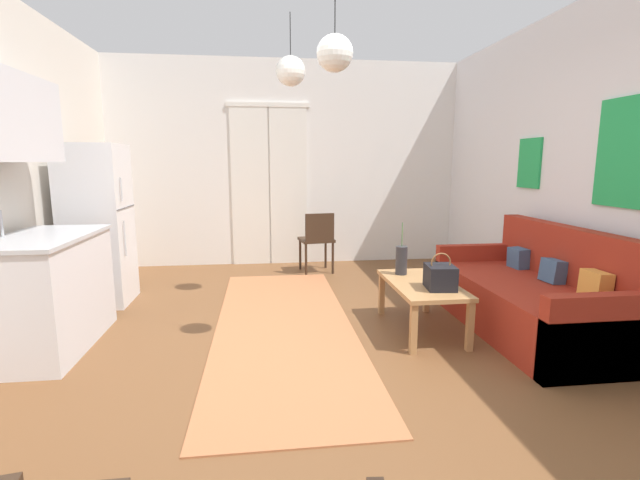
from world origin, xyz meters
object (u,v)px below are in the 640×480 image
at_px(couch, 535,299).
at_px(handbag, 440,277).
at_px(accent_chair, 317,238).
at_px(pendant_lamp_near, 335,53).
at_px(bamboo_vase, 401,260).
at_px(refrigerator, 98,225).
at_px(pendant_lamp_far, 291,71).
at_px(coffee_table, 422,289).

height_order(couch, handbag, couch).
relative_size(accent_chair, pendant_lamp_near, 1.01).
xyz_separation_m(bamboo_vase, handbag, (0.17, -0.50, -0.03)).
bearing_deg(refrigerator, bamboo_vase, -16.84).
xyz_separation_m(pendant_lamp_near, pendant_lamp_far, (-0.22, 1.35, 0.14)).
distance_m(coffee_table, refrigerator, 3.26).
height_order(couch, bamboo_vase, bamboo_vase).
height_order(handbag, pendant_lamp_far, pendant_lamp_far).
distance_m(bamboo_vase, pendant_lamp_near, 1.91).
bearing_deg(refrigerator, pendant_lamp_near, -36.01).
bearing_deg(coffee_table, refrigerator, 158.57).
relative_size(refrigerator, pendant_lamp_near, 2.05).
distance_m(pendant_lamp_near, pendant_lamp_far, 1.38).
bearing_deg(pendant_lamp_far, coffee_table, -42.23).
distance_m(bamboo_vase, pendant_lamp_far, 2.09).
bearing_deg(coffee_table, handbag, -69.59).
distance_m(coffee_table, bamboo_vase, 0.36).
height_order(couch, coffee_table, couch).
bearing_deg(accent_chair, handbag, 98.58).
xyz_separation_m(couch, handbag, (-0.89, -0.07, 0.25)).
relative_size(coffee_table, pendant_lamp_far, 1.50).
height_order(coffee_table, pendant_lamp_near, pendant_lamp_near).
relative_size(coffee_table, handbag, 3.40).
bearing_deg(couch, coffee_table, 172.25).
relative_size(handbag, refrigerator, 0.18).
relative_size(bamboo_vase, refrigerator, 0.29).
bearing_deg(accent_chair, couch, 116.70).
xyz_separation_m(coffee_table, refrigerator, (-3.01, 1.18, 0.44)).
bearing_deg(pendant_lamp_far, pendant_lamp_near, -80.93).
bearing_deg(pendant_lamp_near, accent_chair, 85.82).
bearing_deg(bamboo_vase, coffee_table, -72.70).
bearing_deg(couch, refrigerator, 161.73).
height_order(accent_chair, pendant_lamp_far, pendant_lamp_far).
bearing_deg(pendant_lamp_far, bamboo_vase, -34.34).
height_order(bamboo_vase, pendant_lamp_near, pendant_lamp_near).
bearing_deg(couch, pendant_lamp_near, -171.41).
bearing_deg(pendant_lamp_near, coffee_table, 25.94).
distance_m(refrigerator, accent_chair, 2.59).
xyz_separation_m(coffee_table, accent_chair, (-0.64, 2.18, 0.09)).
height_order(couch, pendant_lamp_far, pendant_lamp_far).
relative_size(couch, handbag, 6.41).
bearing_deg(refrigerator, coffee_table, -21.43).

